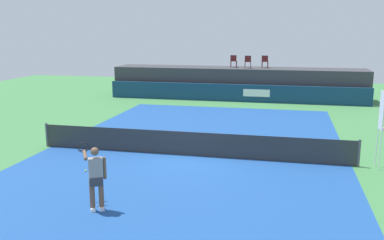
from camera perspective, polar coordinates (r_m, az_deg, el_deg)
name	(u,v)px	position (r m, az deg, el deg)	size (l,w,h in m)	color
ground_plane	(205,137)	(19.55, 1.75, -2.34)	(48.00, 48.00, 0.00)	#3D7A42
court_inner	(190,155)	(16.72, -0.24, -4.78)	(12.00, 22.00, 0.00)	#1C478C
sponsor_wall	(234,93)	(29.63, 5.70, 3.63)	(18.00, 0.22, 1.20)	navy
spectator_platform	(238,83)	(31.34, 6.12, 4.98)	(18.00, 2.80, 2.20)	#38383D
spectator_chair_far_left	(234,61)	(31.39, 5.59, 7.93)	(0.45, 0.45, 0.89)	#561919
spectator_chair_left	(248,61)	(30.87, 7.49, 7.82)	(0.47, 0.47, 0.89)	#561919
spectator_chair_center	(265,61)	(31.24, 9.74, 7.80)	(0.45, 0.45, 0.89)	#561919
umpire_chair	(383,124)	(16.25, 24.25, -0.55)	(0.49, 0.49, 2.76)	white
tennis_net	(190,144)	(16.59, -0.24, -3.21)	(12.40, 0.02, 0.95)	#2D2D2D
net_post_near	(47,135)	(18.93, -18.85, -1.89)	(0.10, 0.10, 1.00)	#4C4C51
net_post_far	(359,153)	(16.38, 21.45, -4.15)	(0.10, 0.10, 1.00)	#4C4C51
tennis_player	(96,176)	(11.78, -12.78, -7.36)	(1.09, 1.02, 1.77)	white
tennis_ball	(86,171)	(15.28, -14.06, -6.60)	(0.07, 0.07, 0.07)	#D8EA33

